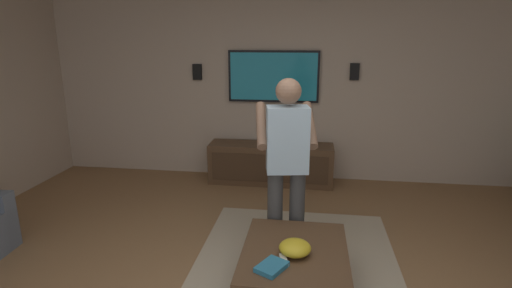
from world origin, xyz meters
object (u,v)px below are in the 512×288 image
at_px(wall_speaker_right, 197,72).
at_px(vase_round, 296,137).
at_px(coffee_table, 295,262).
at_px(remote_white, 284,260).
at_px(person_standing, 287,159).
at_px(wall_speaker_left, 355,72).
at_px(media_console, 271,164).
at_px(tv, 273,76).
at_px(bowl, 295,248).
at_px(book, 272,267).

bearing_deg(wall_speaker_right, vase_round, -99.59).
bearing_deg(coffee_table, remote_white, 156.79).
relative_size(person_standing, remote_white, 10.93).
relative_size(person_standing, wall_speaker_left, 7.45).
bearing_deg(vase_round, wall_speaker_right, 80.41).
bearing_deg(media_console, person_standing, 10.02).
bearing_deg(vase_round, person_standing, 179.61).
relative_size(tv, wall_speaker_right, 5.67).
bearing_deg(remote_white, wall_speaker_right, -168.19).
distance_m(tv, wall_speaker_left, 1.09).
bearing_deg(tv, remote_white, 7.25).
xyz_separation_m(bowl, remote_white, (-0.11, 0.07, -0.04)).
height_order(bowl, wall_speaker_right, wall_speaker_right).
bearing_deg(tv, book, 5.59).
xyz_separation_m(person_standing, book, (-0.91, 0.03, -0.51)).
relative_size(coffee_table, remote_white, 6.67).
height_order(vase_round, wall_speaker_left, wall_speaker_left).
bearing_deg(wall_speaker_right, media_console, -103.24).
bearing_deg(person_standing, book, 168.08).
distance_m(wall_speaker_left, wall_speaker_right, 2.16).
xyz_separation_m(bowl, wall_speaker_left, (2.81, -0.64, 1.08)).
distance_m(book, vase_round, 2.80).
relative_size(coffee_table, bowl, 4.17).
bearing_deg(vase_round, bowl, -177.73).
relative_size(person_standing, wall_speaker_right, 7.45).
xyz_separation_m(media_console, remote_white, (-2.67, -0.37, 0.14)).
xyz_separation_m(media_console, wall_speaker_left, (0.25, -1.08, 1.25)).
bearing_deg(wall_speaker_right, bowl, -151.54).
height_order(person_standing, remote_white, person_standing).
height_order(wall_speaker_left, wall_speaker_right, wall_speaker_left).
xyz_separation_m(media_console, wall_speaker_right, (0.25, 1.08, 1.23)).
relative_size(coffee_table, person_standing, 0.61).
relative_size(book, wall_speaker_left, 1.00).
height_order(coffee_table, bowl, bowl).
relative_size(media_console, book, 7.73).
xyz_separation_m(bowl, wall_speaker_right, (2.81, 1.52, 1.05)).
distance_m(media_console, wall_speaker_right, 1.65).
distance_m(vase_round, wall_speaker_left, 1.17).
distance_m(vase_round, wall_speaker_right, 1.67).
height_order(person_standing, book, person_standing).
distance_m(coffee_table, wall_speaker_left, 3.08).
xyz_separation_m(person_standing, vase_round, (1.88, -0.01, -0.27)).
bearing_deg(bowl, vase_round, 2.27).
height_order(coffee_table, person_standing, person_standing).
height_order(bowl, vase_round, vase_round).
xyz_separation_m(media_console, person_standing, (-1.87, -0.33, 0.66)).
distance_m(person_standing, remote_white, 0.96).
relative_size(bowl, book, 1.09).
relative_size(coffee_table, book, 4.55).
bearing_deg(coffee_table, wall_speaker_left, -13.11).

